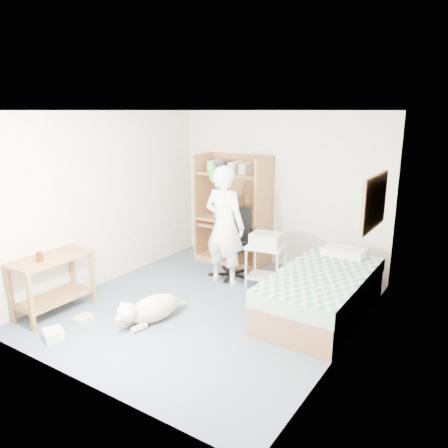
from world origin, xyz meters
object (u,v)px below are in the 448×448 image
object	(u,v)px
bed	(322,292)
side_desk	(52,276)
office_chair	(233,252)
printer_cart	(266,259)
person	(225,226)
computer_hutch	(234,214)
dog	(150,309)

from	to	relation	value
bed	side_desk	xyz separation A→B (m)	(-2.85, -1.82, 0.21)
office_chair	printer_cart	distance (m)	0.65
bed	person	bearing A→B (deg)	172.61
printer_cart	computer_hutch	bearing A→B (deg)	135.65
side_desk	printer_cart	xyz separation A→B (m)	(1.84, 2.21, -0.07)
computer_hutch	person	distance (m)	1.00
computer_hutch	dog	world-z (taller)	computer_hutch
computer_hutch	person	xyz separation A→B (m)	(0.41, -0.92, 0.06)
bed	printer_cart	bearing A→B (deg)	158.59
bed	side_desk	size ratio (longest dim) A/B	2.02
computer_hutch	office_chair	size ratio (longest dim) A/B	1.70
dog	bed	bearing A→B (deg)	50.46
side_desk	person	size ratio (longest dim) A/B	0.57
computer_hutch	printer_cart	size ratio (longest dim) A/B	2.85
office_chair	printer_cart	size ratio (longest dim) A/B	1.67
bed	printer_cart	xyz separation A→B (m)	(-1.01, 0.40, 0.13)
side_desk	printer_cart	size ratio (longest dim) A/B	1.58
dog	printer_cart	xyz separation A→B (m)	(0.65, 1.74, 0.25)
office_chair	person	size ratio (longest dim) A/B	0.60
computer_hutch	side_desk	bearing A→B (deg)	-106.14
bed	printer_cart	world-z (taller)	bed
office_chair	dog	distance (m)	1.87
computer_hutch	printer_cart	distance (m)	1.29
dog	printer_cart	distance (m)	1.88
computer_hutch	dog	xyz separation A→B (m)	(0.34, -2.47, -0.65)
printer_cart	bed	bearing A→B (deg)	-29.52
person	office_chair	bearing A→B (deg)	-80.35
bed	office_chair	bearing A→B (deg)	162.62
printer_cart	dog	bearing A→B (deg)	-118.71
dog	printer_cart	size ratio (longest dim) A/B	1.63
office_chair	bed	bearing A→B (deg)	-16.86
side_desk	dog	bearing A→B (deg)	21.63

